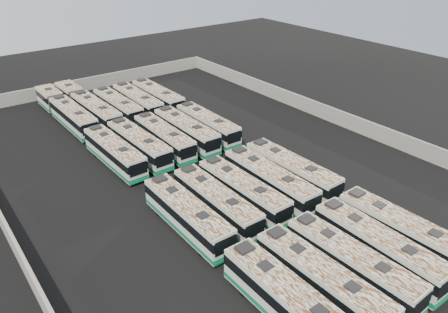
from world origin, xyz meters
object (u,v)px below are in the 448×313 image
bus_back_far_left (65,110)px  bus_midback_left (139,144)px  bus_midback_center (164,138)px  bus_midback_right (186,131)px  bus_back_left (87,105)px  bus_midfront_center (243,191)px  bus_back_center (118,107)px  bus_back_far_right (158,97)px  bus_front_right (378,247)px  bus_front_center (352,264)px  bus_midfront_far_right (291,171)px  bus_midfront_far_left (187,215)px  bus_front_far_right (403,232)px  bus_front_far_left (289,303)px  bus_midback_far_left (115,152)px  bus_front_left (322,281)px  bus_midfront_left (216,202)px  bus_midfront_right (269,181)px  bus_back_right (138,102)px  bus_midback_far_right (208,125)px

bus_back_far_left → bus_midback_left: bearing=-79.4°
bus_midback_center → bus_midback_right: bearing=-0.1°
bus_midback_left → bus_back_left: (-0.05, 16.48, 0.02)m
bus_midfront_center → bus_back_center: bus_back_center is taller
bus_back_far_left → bus_back_far_right: 13.85m
bus_front_right → bus_back_left: size_ratio=0.64×
bus_front_center → bus_midfront_far_right: bearing=62.1°
bus_front_right → bus_midfront_far_left: bus_front_right is taller
bus_front_far_right → bus_back_far_left: size_ratio=0.65×
bus_midback_left → bus_back_far_right: (10.15, 13.23, 0.02)m
bus_front_far_left → bus_midback_far_left: (0.13, 29.21, -0.06)m
bus_front_far_left → bus_midfront_far_left: (0.05, 13.33, -0.04)m
bus_midback_right → bus_back_center: bus_midback_right is taller
bus_midback_left → bus_back_far_right: 16.67m
bus_front_left → bus_midfront_left: size_ratio=1.02×
bus_midfront_center → bus_midfront_right: (3.43, -0.20, 0.07)m
bus_midback_right → bus_front_far_right: bearing=-83.0°
bus_front_far_right → bus_midback_right: bus_midback_right is taller
bus_midback_left → bus_back_right: bus_back_right is taller
bus_midback_far_right → bus_back_right: size_ratio=0.97×
bus_front_right → bus_midback_right: bus_midback_right is taller
bus_back_right → bus_front_far_left: bearing=-102.9°
bus_front_center → bus_midback_center: (0.05, 29.30, -0.01)m
bus_front_far_right → bus_midback_far_right: size_ratio=1.03×
bus_front_left → bus_back_far_left: bus_back_far_left is taller
bus_midback_far_left → bus_back_far_right: (13.40, 13.37, 0.05)m
bus_front_far_left → bus_front_right: bus_front_far_left is taller
bus_midback_far_right → bus_back_left: bearing=122.0°
bus_front_right → bus_midback_far_right: bus_front_right is taller
bus_midfront_far_left → bus_midback_center: size_ratio=1.01×
bus_front_center → bus_midfront_left: bus_front_center is taller
bus_midfront_far_right → bus_midback_far_left: 20.77m
bus_midfront_center → bus_midback_right: (3.38, 15.76, 0.05)m
bus_front_far_left → bus_midback_center: bus_front_far_left is taller
bus_front_left → bus_midback_center: size_ratio=1.02×
bus_front_center → bus_midfront_far_left: bus_midfront_far_left is taller
bus_midfront_far_right → bus_back_center: bearing=102.1°
bus_front_far_left → bus_midfront_far_right: 18.99m
bus_front_right → bus_back_right: (-0.08, 42.77, 0.01)m
bus_front_right → bus_back_far_left: size_ratio=0.65×
bus_midfront_left → bus_back_right: 29.98m
bus_front_far_right → bus_midback_far_right: 29.42m
bus_front_far_left → bus_back_left: 45.95m
bus_front_right → bus_midback_far_right: 29.53m
bus_midfront_far_left → bus_midback_left: bus_midback_left is taller
bus_front_far_left → bus_front_far_right: 13.58m
bus_front_far_left → bus_midback_far_left: size_ratio=1.03×
bus_front_far_right → bus_back_left: 47.15m
bus_midfront_far_left → bus_midfront_far_right: size_ratio=0.97×
bus_front_center → bus_back_far_right: 43.16m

